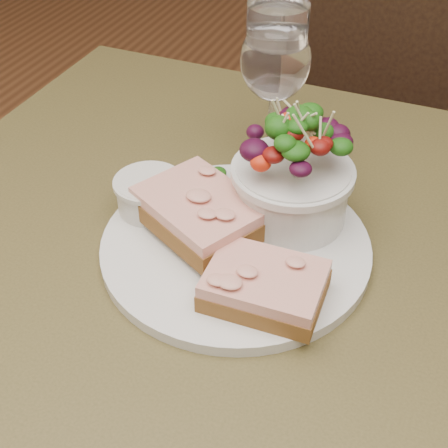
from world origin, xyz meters
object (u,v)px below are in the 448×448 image
at_px(chair_far, 373,220).
at_px(ramekin, 149,193).
at_px(cafe_table, 241,346).
at_px(sandwich_front, 265,286).
at_px(salad_bowl, 293,169).
at_px(dinner_plate, 236,246).
at_px(wine_glass, 275,65).
at_px(sandwich_back, 200,212).

distance_m(chair_far, ramekin, 0.84).
height_order(cafe_table, sandwich_front, sandwich_front).
xyz_separation_m(chair_far, sandwich_front, (-0.01, -0.74, 0.48)).
bearing_deg(salad_bowl, dinner_plate, -122.47).
relative_size(cafe_table, ramekin, 12.00).
relative_size(cafe_table, sandwich_front, 7.60).
bearing_deg(wine_glass, salad_bowl, -61.39).
height_order(chair_far, salad_bowl, chair_far).
xyz_separation_m(cafe_table, wine_glass, (-0.04, 0.20, 0.22)).
xyz_separation_m(sandwich_back, ramekin, (-0.06, 0.01, -0.00)).
relative_size(sandwich_front, salad_bowl, 0.83).
relative_size(dinner_plate, wine_glass, 1.52).
relative_size(sandwich_back, wine_glass, 0.84).
relative_size(chair_far, ramekin, 13.50).
distance_m(dinner_plate, ramekin, 0.11).
height_order(chair_far, ramekin, chair_far).
bearing_deg(dinner_plate, ramekin, 171.82).
distance_m(dinner_plate, sandwich_front, 0.08).
distance_m(cafe_table, wine_glass, 0.30).
xyz_separation_m(cafe_table, sandwich_back, (-0.06, 0.04, 0.14)).
bearing_deg(ramekin, cafe_table, -21.42).
bearing_deg(cafe_table, sandwich_front, -41.33).
height_order(sandwich_front, wine_glass, wine_glass).
xyz_separation_m(sandwich_front, ramekin, (-0.15, 0.08, 0.00)).
height_order(sandwich_front, salad_bowl, salad_bowl).
distance_m(salad_bowl, wine_glass, 0.13).
distance_m(cafe_table, chair_far, 0.79).
height_order(cafe_table, sandwich_back, sandwich_back).
bearing_deg(sandwich_front, sandwich_back, 143.37).
bearing_deg(chair_far, salad_bowl, 95.02).
bearing_deg(sandwich_front, chair_far, 87.18).
xyz_separation_m(dinner_plate, ramekin, (-0.10, 0.01, 0.03)).
bearing_deg(sandwich_front, ramekin, 152.02).
bearing_deg(sandwich_back, ramekin, -164.05).
xyz_separation_m(chair_far, salad_bowl, (-0.03, -0.62, 0.53)).
height_order(chair_far, sandwich_front, chair_far).
distance_m(sandwich_back, salad_bowl, 0.10).
relative_size(dinner_plate, sandwich_back, 1.80).
relative_size(cafe_table, dinner_plate, 3.00).
bearing_deg(dinner_plate, chair_far, 84.60).
bearing_deg(salad_bowl, cafe_table, -99.90).
xyz_separation_m(chair_far, wine_glass, (-0.08, -0.51, 0.58)).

